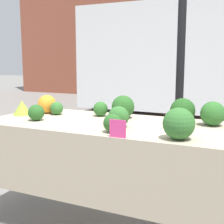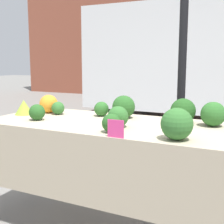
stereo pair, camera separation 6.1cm
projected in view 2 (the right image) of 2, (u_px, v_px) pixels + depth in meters
tent_pole at (182, 58)px, 2.65m from camera, size 0.07×0.07×2.60m
parked_truck at (195, 63)px, 6.41m from camera, size 4.42×2.25×2.34m
market_table at (108, 138)px, 2.27m from camera, size 1.91×0.83×0.82m
orange_cauliflower at (49, 104)px, 2.74m from camera, size 0.16×0.16×0.16m
romanesco_head at (24, 107)px, 2.65m from camera, size 0.15×0.15×0.12m
broccoli_head_0 at (213, 114)px, 2.17m from camera, size 0.17×0.17×0.17m
broccoli_head_1 at (111, 123)px, 1.98m from camera, size 0.12×0.12×0.12m
broccoli_head_2 at (101, 109)px, 2.58m from camera, size 0.12×0.12×0.12m
broccoli_head_3 at (118, 117)px, 2.14m from camera, size 0.15×0.15×0.15m
broccoli_head_4 at (183, 111)px, 2.27m from camera, size 0.18×0.18×0.18m
broccoli_head_5 at (58, 108)px, 2.66m from camera, size 0.11×0.11×0.11m
broccoli_head_6 at (37, 112)px, 2.40m from camera, size 0.12×0.12×0.12m
broccoli_head_7 at (123, 107)px, 2.48m from camera, size 0.18×0.18×0.18m
broccoli_head_8 at (177, 124)px, 1.79m from camera, size 0.19×0.19×0.19m
price_sign at (116, 129)px, 1.85m from camera, size 0.11×0.01×0.11m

